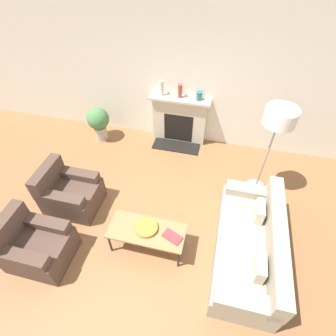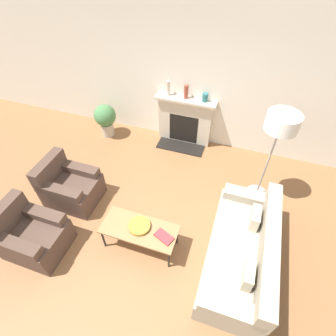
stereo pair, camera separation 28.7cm
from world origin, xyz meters
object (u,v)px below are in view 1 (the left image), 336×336
at_px(mantel_vase_center_left, 180,91).
at_px(potted_plant, 99,121).
at_px(mantel_vase_left, 162,88).
at_px(fireplace, 179,120).
at_px(coffee_table, 147,232).
at_px(bowl, 147,228).
at_px(armchair_far, 70,193).
at_px(armchair_near, 35,246).
at_px(mantel_vase_center_right, 199,96).
at_px(book, 172,237).
at_px(floor_lamp, 278,123).
at_px(couch, 250,245).

distance_m(mantel_vase_center_left, potted_plant, 1.92).
bearing_deg(mantel_vase_left, fireplace, -2.23).
xyz_separation_m(coffee_table, mantel_vase_center_left, (-0.10, 2.76, 0.79)).
relative_size(mantel_vase_center_left, potted_plant, 0.36).
height_order(bowl, mantel_vase_left, mantel_vase_left).
distance_m(fireplace, armchair_far, 2.70).
distance_m(coffee_table, mantel_vase_center_left, 2.87).
distance_m(armchair_near, armchair_far, 1.01).
bearing_deg(mantel_vase_center_left, mantel_vase_left, 180.00).
relative_size(mantel_vase_left, mantel_vase_center_right, 1.84).
height_order(book, mantel_vase_center_right, mantel_vase_center_right).
bearing_deg(floor_lamp, mantel_vase_center_left, 147.15).
relative_size(couch, coffee_table, 1.75).
distance_m(book, mantel_vase_left, 3.01).
distance_m(armchair_far, coffee_table, 1.61).
xyz_separation_m(mantel_vase_center_left, potted_plant, (-1.72, -0.39, -0.74)).
xyz_separation_m(coffee_table, floor_lamp, (1.64, 1.64, 1.07)).
bearing_deg(fireplace, potted_plant, -167.92).
height_order(mantel_vase_center_right, potted_plant, mantel_vase_center_right).
distance_m(armchair_near, book, 2.00).
distance_m(coffee_table, mantel_vase_center_right, 2.87).
xyz_separation_m(mantel_vase_center_left, mantel_vase_center_right, (0.39, 0.00, -0.06)).
bearing_deg(mantel_vase_center_right, armchair_near, -118.86).
height_order(bowl, mantel_vase_center_left, mantel_vase_center_left).
bearing_deg(book, mantel_vase_center_right, 114.50).
relative_size(fireplace, mantel_vase_center_right, 7.62).
bearing_deg(mantel_vase_left, bowl, -80.22).
height_order(fireplace, mantel_vase_center_right, mantel_vase_center_right).
bearing_deg(mantel_vase_center_right, bowl, -96.13).
bearing_deg(potted_plant, floor_lamp, -12.00).
xyz_separation_m(fireplace, armchair_near, (-1.44, -3.29, -0.21)).
distance_m(armchair_far, bowl, 1.60).
bearing_deg(mantel_vase_center_left, potted_plant, -167.37).
distance_m(fireplace, armchair_near, 3.60).
xyz_separation_m(floor_lamp, mantel_vase_center_right, (-1.35, 1.12, -0.34)).
xyz_separation_m(book, mantel_vase_center_right, (-0.10, 2.78, 0.68)).
height_order(couch, armchair_far, armchair_far).
height_order(coffee_table, potted_plant, potted_plant).
bearing_deg(floor_lamp, couch, -94.98).
xyz_separation_m(armchair_far, bowl, (1.53, -0.44, 0.17)).
height_order(armchair_near, armchair_far, same).
xyz_separation_m(fireplace, mantel_vase_center_right, (0.38, 0.02, 0.63)).
height_order(couch, bowl, couch).
distance_m(bowl, mantel_vase_center_left, 2.83).
relative_size(floor_lamp, mantel_vase_center_left, 6.29).
distance_m(fireplace, mantel_vase_center_left, 0.68).
distance_m(coffee_table, bowl, 0.07).
bearing_deg(armchair_near, mantel_vase_center_right, -28.86).
height_order(coffee_table, bowl, bowl).
relative_size(coffee_table, mantel_vase_left, 3.71).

